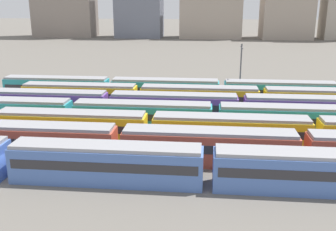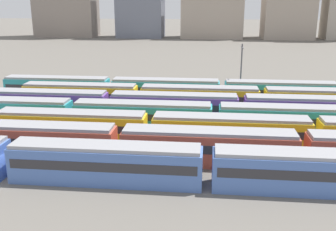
{
  "view_description": "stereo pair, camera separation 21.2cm",
  "coord_description": "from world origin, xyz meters",
  "px_view_note": "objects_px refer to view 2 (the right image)",
  "views": [
    {
      "loc": [
        18.43,
        -33.07,
        16.58
      ],
      "look_at": [
        13.6,
        15.6,
        2.04
      ],
      "focal_mm": 41.96,
      "sensor_mm": 36.0,
      "label": 1
    },
    {
      "loc": [
        18.64,
        -33.05,
        16.58
      ],
      "look_at": [
        13.6,
        15.6,
        2.04
      ],
      "focal_mm": 41.96,
      "sensor_mm": 36.0,
      "label": 2
    }
  ],
  "objects_px": {
    "train_track_0": "(314,172)",
    "catenary_pole_3": "(241,69)",
    "train_track_1": "(302,150)",
    "train_track_4": "(310,110)",
    "train_track_3": "(143,116)"
  },
  "relations": [
    {
      "from": "train_track_1",
      "to": "train_track_4",
      "type": "relative_size",
      "value": 0.8
    },
    {
      "from": "train_track_1",
      "to": "catenary_pole_3",
      "type": "bearing_deg",
      "value": 98.17
    },
    {
      "from": "train_track_1",
      "to": "train_track_3",
      "type": "relative_size",
      "value": 1.34
    },
    {
      "from": "train_track_0",
      "to": "catenary_pole_3",
      "type": "height_order",
      "value": "catenary_pole_3"
    },
    {
      "from": "catenary_pole_3",
      "to": "train_track_1",
      "type": "bearing_deg",
      "value": -81.83
    },
    {
      "from": "train_track_0",
      "to": "train_track_1",
      "type": "distance_m",
      "value": 5.2
    },
    {
      "from": "train_track_0",
      "to": "train_track_1",
      "type": "height_order",
      "value": "same"
    },
    {
      "from": "train_track_3",
      "to": "catenary_pole_3",
      "type": "bearing_deg",
      "value": 52.89
    },
    {
      "from": "train_track_0",
      "to": "train_track_4",
      "type": "xyz_separation_m",
      "value": [
        4.57,
        20.8,
        0.0
      ]
    },
    {
      "from": "train_track_4",
      "to": "train_track_1",
      "type": "bearing_deg",
      "value": -106.11
    },
    {
      "from": "train_track_1",
      "to": "train_track_3",
      "type": "height_order",
      "value": "same"
    },
    {
      "from": "train_track_0",
      "to": "catenary_pole_3",
      "type": "bearing_deg",
      "value": 96.82
    },
    {
      "from": "train_track_0",
      "to": "train_track_3",
      "type": "distance_m",
      "value": 23.81
    },
    {
      "from": "train_track_0",
      "to": "train_track_1",
      "type": "relative_size",
      "value": 1.25
    },
    {
      "from": "train_track_3",
      "to": "catenary_pole_3",
      "type": "relative_size",
      "value": 5.93
    }
  ]
}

